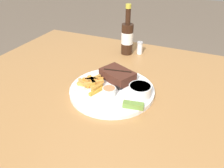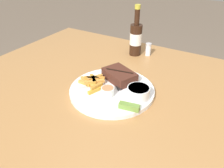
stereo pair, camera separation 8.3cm
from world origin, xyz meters
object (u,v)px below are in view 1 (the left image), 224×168
(coleslaw_cup, at_px, (140,90))
(fork_utensil, at_px, (89,90))
(dinner_plate, at_px, (112,90))
(salt_shaker, at_px, (140,48))
(steak_portion, at_px, (118,75))
(dipping_sauce_cup, at_px, (109,91))
(pickle_spear, at_px, (133,105))
(beer_bottle, at_px, (127,37))
(knife_utensil, at_px, (114,81))

(coleslaw_cup, bearing_deg, fork_utensil, -168.35)
(dinner_plate, xyz_separation_m, salt_shaker, (-0.01, 0.39, 0.02))
(steak_portion, relative_size, salt_shaker, 2.44)
(dipping_sauce_cup, height_order, salt_shaker, salt_shaker)
(steak_portion, bearing_deg, dinner_plate, -84.43)
(pickle_spear, bearing_deg, dinner_plate, 145.05)
(coleslaw_cup, bearing_deg, steak_portion, 146.69)
(dinner_plate, bearing_deg, dipping_sauce_cup, -79.03)
(dipping_sauce_cup, height_order, beer_bottle, beer_bottle)
(salt_shaker, bearing_deg, coleslaw_cup, -72.47)
(pickle_spear, distance_m, fork_utensil, 0.19)
(beer_bottle, bearing_deg, knife_utensil, -79.01)
(pickle_spear, bearing_deg, coleslaw_cup, 90.67)
(dinner_plate, relative_size, salt_shaker, 5.05)
(dinner_plate, distance_m, pickle_spear, 0.14)
(knife_utensil, relative_size, beer_bottle, 0.53)
(knife_utensil, bearing_deg, dipping_sauce_cup, 146.18)
(dinner_plate, bearing_deg, knife_utensil, 106.50)
(coleslaw_cup, distance_m, pickle_spear, 0.07)
(pickle_spear, bearing_deg, fork_utensil, 169.74)
(coleslaw_cup, xyz_separation_m, dipping_sauce_cup, (-0.10, -0.04, -0.01))
(beer_bottle, xyz_separation_m, salt_shaker, (0.06, 0.02, -0.06))
(knife_utensil, bearing_deg, beer_bottle, -36.63)
(coleslaw_cup, bearing_deg, pickle_spear, -89.33)
(dipping_sauce_cup, distance_m, beer_bottle, 0.43)
(dipping_sauce_cup, bearing_deg, fork_utensil, 179.62)
(fork_utensil, bearing_deg, beer_bottle, 58.87)
(dipping_sauce_cup, height_order, pickle_spear, dipping_sauce_cup)
(steak_portion, distance_m, pickle_spear, 0.19)
(steak_portion, xyz_separation_m, salt_shaker, (-0.01, 0.32, -0.01))
(dinner_plate, relative_size, steak_portion, 2.07)
(pickle_spear, height_order, beer_bottle, beer_bottle)
(dinner_plate, distance_m, dipping_sauce_cup, 0.05)
(knife_utensil, bearing_deg, coleslaw_cup, -160.52)
(coleslaw_cup, relative_size, dipping_sauce_cup, 1.65)
(steak_portion, bearing_deg, salt_shaker, 91.02)
(dinner_plate, xyz_separation_m, dipping_sauce_cup, (0.01, -0.05, 0.03))
(fork_utensil, xyz_separation_m, salt_shaker, (0.06, 0.44, 0.01))
(dipping_sauce_cup, xyz_separation_m, knife_utensil, (-0.02, 0.09, -0.01))
(steak_portion, bearing_deg, pickle_spear, -51.44)
(salt_shaker, bearing_deg, dipping_sauce_cup, -87.17)
(pickle_spear, xyz_separation_m, fork_utensil, (-0.19, 0.03, -0.01))
(dinner_plate, bearing_deg, fork_utensil, -148.65)
(dipping_sauce_cup, bearing_deg, steak_portion, 97.69)
(fork_utensil, distance_m, beer_bottle, 0.42)
(knife_utensil, bearing_deg, steak_portion, -62.80)
(steak_portion, distance_m, salt_shaker, 0.32)
(fork_utensil, bearing_deg, knife_utensil, 25.30)
(dipping_sauce_cup, bearing_deg, salt_shaker, 92.83)
(beer_bottle, bearing_deg, fork_utensil, -89.78)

